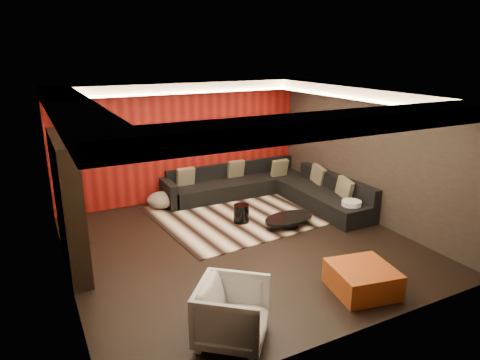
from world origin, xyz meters
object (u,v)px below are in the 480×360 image
drum_stool (241,213)px  white_side_table (351,212)px  armchair (232,313)px  orange_ottoman (362,279)px  coffee_table (289,221)px  sectional_sofa (269,190)px

drum_stool → white_side_table: 2.28m
armchair → orange_ottoman: bearing=-47.2°
orange_ottoman → coffee_table: bearing=81.7°
drum_stool → sectional_sofa: (1.25, 0.97, 0.05)m
armchair → drum_stool: bearing=10.4°
white_side_table → sectional_sofa: size_ratio=0.14×
drum_stool → white_side_table: size_ratio=0.76×
coffee_table → white_side_table: bearing=-19.7°
coffee_table → orange_ottoman: 2.58m
drum_stool → sectional_sofa: 1.58m
white_side_table → sectional_sofa: sectional_sofa is taller
orange_ottoman → sectional_sofa: 4.23m
sectional_sofa → coffee_table: bearing=-106.7°
orange_ottoman → sectional_sofa: sectional_sofa is taller
drum_stool → orange_ottoman: 3.20m
white_side_table → drum_stool: bearing=152.1°
drum_stool → white_side_table: white_side_table is taller
drum_stool → coffee_table: bearing=-38.9°
orange_ottoman → drum_stool: bearing=97.2°
armchair → sectional_sofa: bearing=3.6°
drum_stool → orange_ottoman: size_ratio=0.43×
coffee_table → drum_stool: bearing=141.1°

